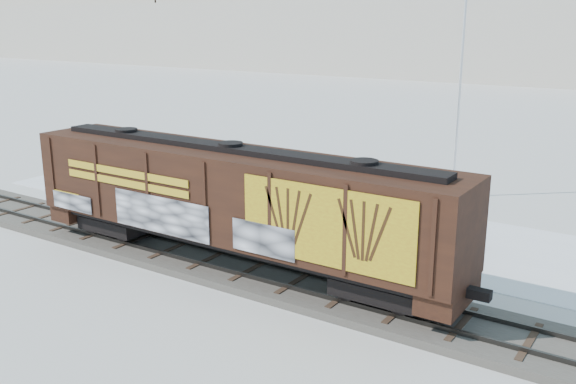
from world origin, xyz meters
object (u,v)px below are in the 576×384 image
Objects in this scene: car_silver at (334,200)px; car_white at (378,230)px; car_dark at (404,224)px; hopper_railcar at (232,198)px; flagpole at (460,111)px.

car_silver is 1.10× the size of car_white.
car_silver is at bearing 51.41° from car_dark.
car_white is at bearing 128.13° from car_dark.
car_white is at bearing 59.54° from hopper_railcar.
car_white is (3.67, -2.74, -0.09)m from car_silver.
car_white is (3.31, 5.62, -2.21)m from hopper_railcar.
car_dark is at bearing 58.92° from hopper_railcar.
car_dark is (4.39, -1.68, 0.03)m from car_silver.
car_silver is 4.70m from car_dark.
flagpole reaches higher than car_dark.
hopper_railcar is 8.63m from car_silver.
flagpole is 3.07× the size of car_white.
hopper_railcar is 8.08m from car_dark.
car_dark is at bearing -29.34° from car_white.
hopper_railcar is 15.25m from flagpole.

